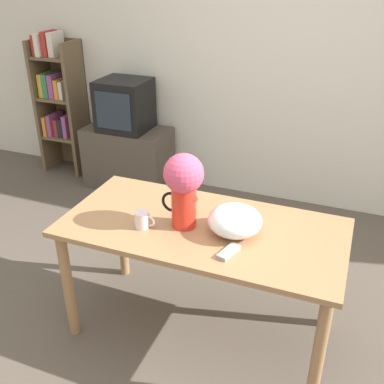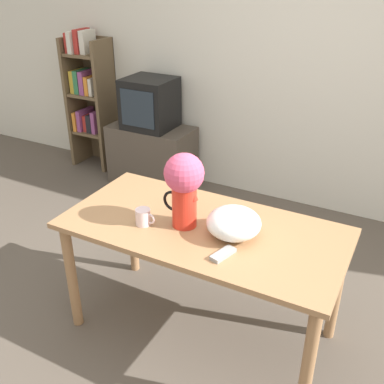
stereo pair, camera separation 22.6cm
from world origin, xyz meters
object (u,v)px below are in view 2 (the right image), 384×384
(flower_vase, at_px, (184,183))
(white_bowl, at_px, (234,223))
(tv_set, at_px, (150,103))
(coffee_mug, at_px, (144,217))

(flower_vase, distance_m, white_bowl, 0.32)
(tv_set, bearing_deg, flower_vase, -52.19)
(flower_vase, relative_size, white_bowl, 1.46)
(flower_vase, bearing_deg, tv_set, 127.81)
(coffee_mug, xyz_separation_m, tv_set, (-1.04, 1.69, 0.04))
(white_bowl, relative_size, tv_set, 0.61)
(white_bowl, bearing_deg, flower_vase, -174.49)
(white_bowl, xyz_separation_m, tv_set, (-1.51, 1.57, 0.01))
(flower_vase, distance_m, tv_set, 2.02)
(coffee_mug, bearing_deg, tv_set, 121.69)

